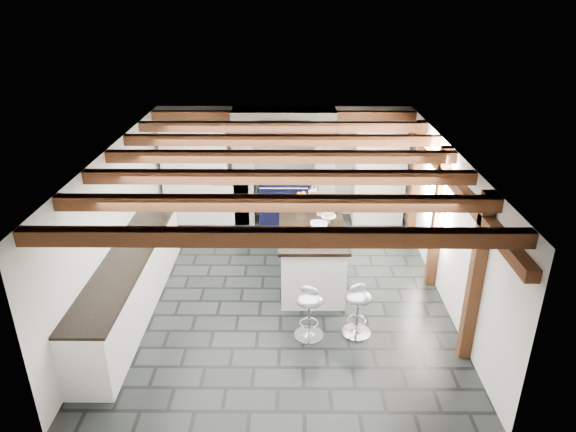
{
  "coord_description": "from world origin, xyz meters",
  "views": [
    {
      "loc": [
        0.16,
        -7.05,
        4.42
      ],
      "look_at": [
        0.1,
        0.4,
        1.1
      ],
      "focal_mm": 32.0,
      "sensor_mm": 36.0,
      "label": 1
    }
  ],
  "objects_px": {
    "range_cooker": "(284,199)",
    "kitchen_island": "(311,251)",
    "bar_stool_far": "(310,307)",
    "bar_stool_near": "(357,305)"
  },
  "relations": [
    {
      "from": "bar_stool_far",
      "to": "kitchen_island",
      "type": "bearing_deg",
      "value": 111.74
    },
    {
      "from": "bar_stool_near",
      "to": "bar_stool_far",
      "type": "relative_size",
      "value": 0.99
    },
    {
      "from": "kitchen_island",
      "to": "bar_stool_far",
      "type": "height_order",
      "value": "kitchen_island"
    },
    {
      "from": "kitchen_island",
      "to": "bar_stool_near",
      "type": "distance_m",
      "value": 1.6
    },
    {
      "from": "range_cooker",
      "to": "kitchen_island",
      "type": "bearing_deg",
      "value": -78.41
    },
    {
      "from": "bar_stool_near",
      "to": "bar_stool_far",
      "type": "bearing_deg",
      "value": 162.87
    },
    {
      "from": "range_cooker",
      "to": "bar_stool_near",
      "type": "bearing_deg",
      "value": -74.49
    },
    {
      "from": "range_cooker",
      "to": "kitchen_island",
      "type": "relative_size",
      "value": 0.5
    },
    {
      "from": "bar_stool_near",
      "to": "range_cooker",
      "type": "bearing_deg",
      "value": 82.13
    },
    {
      "from": "kitchen_island",
      "to": "bar_stool_far",
      "type": "distance_m",
      "value": 1.56
    }
  ]
}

